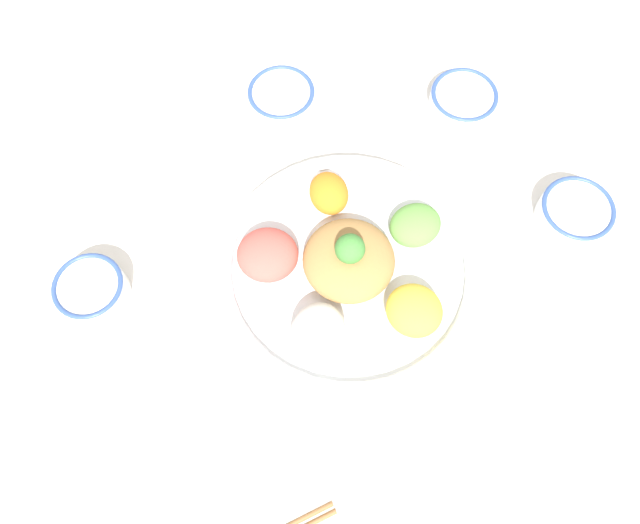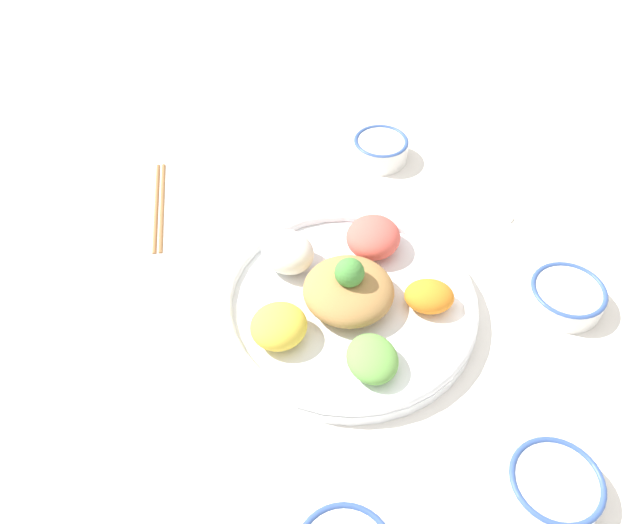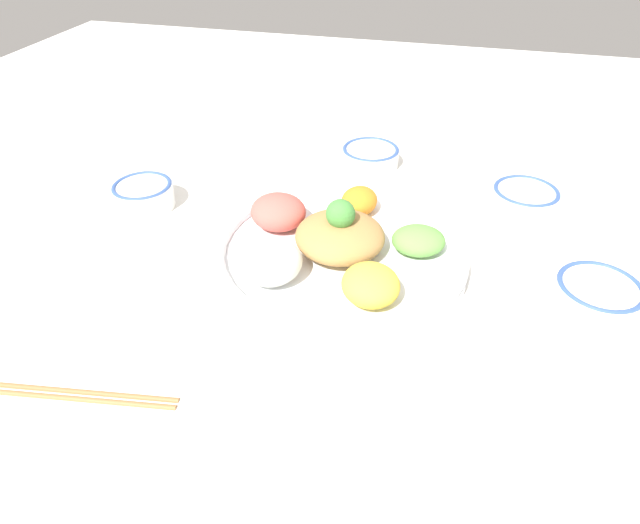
# 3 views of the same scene
# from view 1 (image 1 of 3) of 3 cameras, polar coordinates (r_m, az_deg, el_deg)

# --- Properties ---
(ground_plane) EXTENTS (2.40, 2.40, 0.00)m
(ground_plane) POSITION_cam_1_polar(r_m,az_deg,el_deg) (0.94, 0.04, -0.00)
(ground_plane) COLOR white
(salad_platter) EXTENTS (0.38, 0.38, 0.11)m
(salad_platter) POSITION_cam_1_polar(r_m,az_deg,el_deg) (0.90, 2.46, -0.54)
(salad_platter) COLOR white
(salad_platter) RESTS_ON ground_plane
(sauce_bowl_red) EXTENTS (0.11, 0.11, 0.04)m
(sauce_bowl_red) POSITION_cam_1_polar(r_m,az_deg,el_deg) (1.09, 12.96, 14.29)
(sauce_bowl_red) COLOR white
(sauce_bowl_red) RESTS_ON ground_plane
(rice_bowl_blue) EXTENTS (0.11, 0.11, 0.04)m
(rice_bowl_blue) POSITION_cam_1_polar(r_m,az_deg,el_deg) (1.07, -3.54, 14.81)
(rice_bowl_blue) COLOR white
(rice_bowl_blue) RESTS_ON ground_plane
(sauce_bowl_dark) EXTENTS (0.10, 0.10, 0.04)m
(sauce_bowl_dark) POSITION_cam_1_polar(r_m,az_deg,el_deg) (0.95, -20.19, -2.41)
(sauce_bowl_dark) COLOR white
(sauce_bowl_dark) RESTS_ON ground_plane
(rice_bowl_plain) EXTENTS (0.11, 0.11, 0.04)m
(rice_bowl_plain) POSITION_cam_1_polar(r_m,az_deg,el_deg) (1.02, 22.30, 4.21)
(rice_bowl_plain) COLOR white
(rice_bowl_plain) RESTS_ON ground_plane
(serving_spoon_main) EXTENTS (0.10, 0.13, 0.01)m
(serving_spoon_main) POSITION_cam_1_polar(r_m,az_deg,el_deg) (1.02, -14.68, 6.10)
(serving_spoon_main) COLOR beige
(serving_spoon_main) RESTS_ON ground_plane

